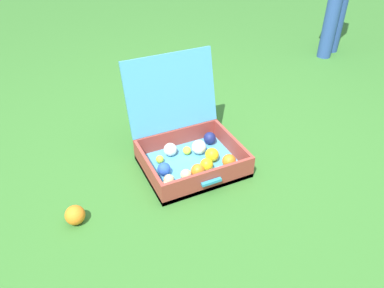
% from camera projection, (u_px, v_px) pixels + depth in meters
% --- Properties ---
extents(ground_plane, '(16.00, 16.00, 0.00)m').
position_uv_depth(ground_plane, '(204.00, 170.00, 2.07)').
color(ground_plane, '#336B28').
extents(open_suitcase, '(0.53, 0.57, 0.56)m').
position_uv_depth(open_suitcase, '(188.00, 145.00, 2.07)').
color(open_suitcase, '#4799C6').
rests_on(open_suitcase, ground).
extents(stray_ball_on_grass, '(0.09, 0.09, 0.09)m').
position_uv_depth(stray_ball_on_grass, '(75.00, 215.00, 1.73)').
color(stray_ball_on_grass, orange).
rests_on(stray_ball_on_grass, ground).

